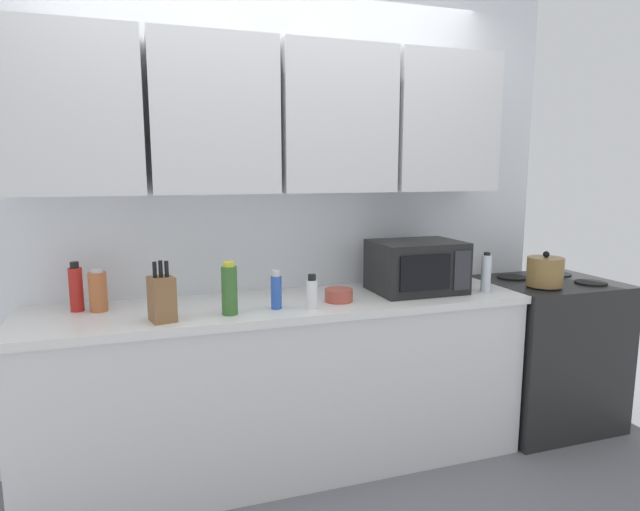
# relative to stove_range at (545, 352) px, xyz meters

# --- Properties ---
(wall_back_with_cabinets) EXTENTS (3.42, 0.38, 2.60)m
(wall_back_with_cabinets) POSITION_rel_stove_range_xyz_m (-1.66, 0.25, 1.13)
(wall_back_with_cabinets) COLOR white
(wall_back_with_cabinets) RESTS_ON ground_plane
(counter_run) EXTENTS (2.55, 0.63, 0.90)m
(counter_run) POSITION_rel_stove_range_xyz_m (-1.66, 0.02, -0.00)
(counter_run) COLOR silver
(counter_run) RESTS_ON ground_plane
(stove_range) EXTENTS (0.76, 0.64, 0.91)m
(stove_range) POSITION_rel_stove_range_xyz_m (0.00, 0.00, 0.00)
(stove_range) COLOR black
(stove_range) RESTS_ON ground_plane
(kettle) EXTENTS (0.20, 0.20, 0.20)m
(kettle) POSITION_rel_stove_range_xyz_m (-0.17, -0.14, 0.54)
(kettle) COLOR olive
(kettle) RESTS_ON stove_range
(microwave) EXTENTS (0.48, 0.37, 0.28)m
(microwave) POSITION_rel_stove_range_xyz_m (-0.91, 0.01, 0.59)
(microwave) COLOR black
(microwave) RESTS_ON counter_run
(knife_block) EXTENTS (0.13, 0.14, 0.27)m
(knife_block) POSITION_rel_stove_range_xyz_m (-2.27, -0.16, 0.55)
(knife_block) COLOR brown
(knife_block) RESTS_ON counter_run
(bottle_white_jar) EXTENTS (0.05, 0.05, 0.17)m
(bottle_white_jar) POSITION_rel_stove_range_xyz_m (-1.57, -0.17, 0.53)
(bottle_white_jar) COLOR white
(bottle_white_jar) RESTS_ON counter_run
(bottle_blue_cleaner) EXTENTS (0.05, 0.05, 0.19)m
(bottle_blue_cleaner) POSITION_rel_stove_range_xyz_m (-1.74, -0.11, 0.54)
(bottle_blue_cleaner) COLOR #2D56B7
(bottle_blue_cleaner) RESTS_ON counter_run
(bottle_clear_tall) EXTENTS (0.05, 0.05, 0.22)m
(bottle_clear_tall) POSITION_rel_stove_range_xyz_m (-0.55, -0.12, 0.55)
(bottle_clear_tall) COLOR silver
(bottle_clear_tall) RESTS_ON counter_run
(bottle_green_oil) EXTENTS (0.07, 0.07, 0.25)m
(bottle_green_oil) POSITION_rel_stove_range_xyz_m (-1.97, -0.14, 0.57)
(bottle_green_oil) COLOR #386B2D
(bottle_green_oil) RESTS_ON counter_run
(bottle_red_sauce) EXTENTS (0.06, 0.06, 0.24)m
(bottle_red_sauce) POSITION_rel_stove_range_xyz_m (-2.65, 0.15, 0.56)
(bottle_red_sauce) COLOR red
(bottle_red_sauce) RESTS_ON counter_run
(bottle_spice_jar) EXTENTS (0.08, 0.08, 0.20)m
(bottle_spice_jar) POSITION_rel_stove_range_xyz_m (-2.55, 0.11, 0.55)
(bottle_spice_jar) COLOR #BC6638
(bottle_spice_jar) RESTS_ON counter_run
(bowl_ceramic_small) EXTENTS (0.14, 0.14, 0.06)m
(bowl_ceramic_small) POSITION_rel_stove_range_xyz_m (-1.40, -0.07, 0.48)
(bowl_ceramic_small) COLOR #B24C3D
(bowl_ceramic_small) RESTS_ON counter_run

